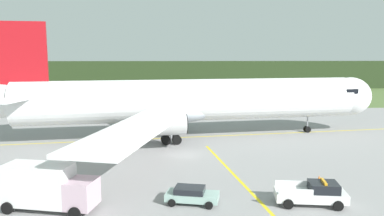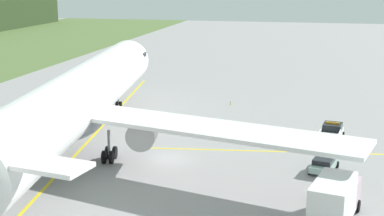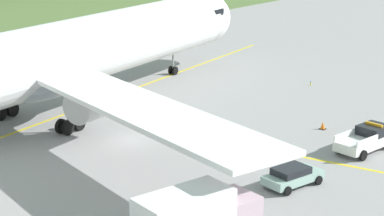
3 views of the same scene
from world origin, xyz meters
name	(u,v)px [view 3 (image 3 of 3)]	position (x,y,z in m)	size (l,w,h in m)	color
ground	(126,140)	(0.00, 0.00, 0.00)	(320.00, 320.00, 0.00)	gray
taxiway_centerline_main	(63,115)	(1.33, 8.92, 0.00)	(73.96, 0.30, 0.01)	yellow
taxiway_centerline_spur	(307,158)	(5.28, -12.88, 0.00)	(33.19, 0.30, 0.01)	yellow
airliner	(56,58)	(0.81, 8.85, 5.10)	(56.92, 52.11, 15.54)	white
ops_pickup_truck	(367,139)	(9.47, -15.50, 0.90)	(5.56, 2.91, 1.94)	white
staff_car	(292,176)	(0.15, -14.75, 0.70)	(4.36, 2.73, 1.30)	#91B3A9
apron_cone	(323,125)	(11.93, -10.50, 0.31)	(0.50, 0.50, 0.64)	black
taxiway_edge_light_east	(311,83)	(23.78, -2.60, 0.25)	(0.12, 0.12, 0.47)	yellow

